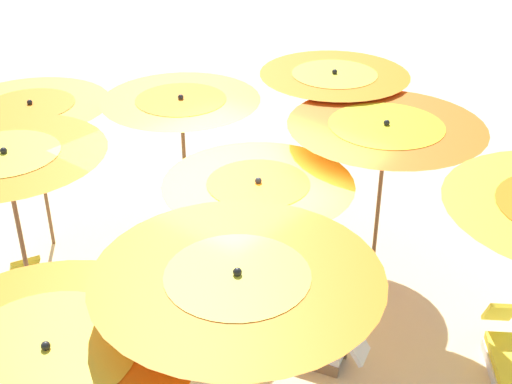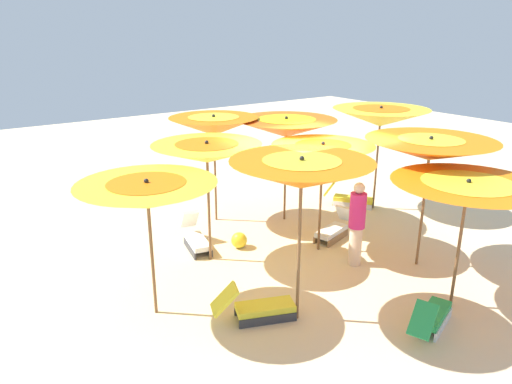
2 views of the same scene
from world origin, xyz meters
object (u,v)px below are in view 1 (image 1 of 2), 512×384
beach_umbrella_8 (32,118)px  lounger_4 (218,221)px  beach_umbrella_2 (334,88)px  beach_umbrella_3 (238,294)px  beach_umbrella_1 (385,140)px  beach_umbrella_6 (49,364)px  beach_umbrella_7 (7,171)px  lounger_0 (315,346)px  beach_umbrella_4 (258,201)px  beach_umbrella_5 (182,112)px  beach_ball (234,257)px  lounger_3 (507,358)px  lounger_2 (37,301)px  beachgoer_0 (212,333)px

beach_umbrella_8 → lounger_4: beach_umbrella_8 is taller
beach_umbrella_2 → beach_umbrella_3: beach_umbrella_2 is taller
beach_umbrella_1 → beach_umbrella_6: (-0.16, -4.46, -0.25)m
beach_umbrella_6 → lounger_4: bearing=118.2°
beach_umbrella_6 → beach_umbrella_7: (-2.23, 1.17, 0.38)m
beach_umbrella_3 → lounger_0: bearing=104.0°
beach_umbrella_4 → beach_umbrella_7: beach_umbrella_7 is taller
beach_umbrella_5 → beach_ball: beach_umbrella_5 is taller
beach_umbrella_2 → beach_umbrella_6: bearing=-77.8°
lounger_3 → beach_umbrella_7: bearing=-90.0°
beach_umbrella_5 → lounger_3: size_ratio=1.97×
lounger_0 → lounger_2: 3.42m
beach_umbrella_4 → beach_umbrella_7: size_ratio=0.87×
lounger_2 → lounger_0: bearing=48.1°
beach_umbrella_2 → beach_umbrella_7: 4.33m
beach_umbrella_2 → beach_ball: size_ratio=7.58×
beach_umbrella_8 → lounger_0: bearing=6.1°
beachgoer_0 → beach_umbrella_3: bearing=163.7°
lounger_2 → beach_umbrella_4: bearing=49.6°
beach_umbrella_7 → lounger_2: bearing=148.1°
beachgoer_0 → beach_ball: 2.41m
beach_umbrella_5 → beach_umbrella_3: bearing=-38.4°
beach_umbrella_1 → lounger_0: size_ratio=2.10×
lounger_4 → beach_umbrella_4: bearing=66.1°
beach_umbrella_5 → lounger_2: bearing=-101.3°
beach_umbrella_1 → beachgoer_0: beach_umbrella_1 is taller
beach_umbrella_7 → beach_ball: bearing=75.7°
beach_umbrella_7 → lounger_2: (-0.51, 0.32, -2.09)m
beach_umbrella_1 → beach_ball: (-1.72, -0.69, -2.00)m
beach_umbrella_5 → lounger_4: (0.01, 0.59, -1.89)m
beach_umbrella_1 → beach_umbrella_5: (-2.46, -0.79, -0.06)m
lounger_3 → beachgoer_0: 3.27m
beach_umbrella_1 → lounger_3: 2.74m
beach_umbrella_4 → beach_umbrella_5: bearing=156.0°
beach_umbrella_2 → beach_umbrella_1: bearing=-34.3°
beach_umbrella_8 → beach_umbrella_6: bearing=-33.1°
beach_umbrella_1 → beach_umbrella_5: bearing=-162.1°
beach_umbrella_8 → beach_umbrella_1: bearing=25.0°
beach_umbrella_2 → lounger_3: (3.21, -1.16, -2.01)m
lounger_2 → lounger_4: (0.45, 2.77, 0.01)m
lounger_2 → beach_umbrella_6: bearing=-6.8°
beach_umbrella_3 → beach_ball: (-2.34, 2.55, -2.05)m
beach_umbrella_5 → beach_umbrella_7: beach_umbrella_7 is taller
beach_umbrella_8 → beach_ball: beach_umbrella_8 is taller
beach_umbrella_3 → beach_umbrella_7: size_ratio=0.96×
beach_umbrella_5 → beach_ball: size_ratio=7.18×
beach_umbrella_6 → beach_ball: (-1.57, 3.77, -1.75)m
beach_umbrella_5 → beach_umbrella_6: size_ratio=1.04×
beach_umbrella_2 → lounger_0: beach_umbrella_2 is taller
lounger_4 → beachgoer_0: beachgoer_0 is taller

